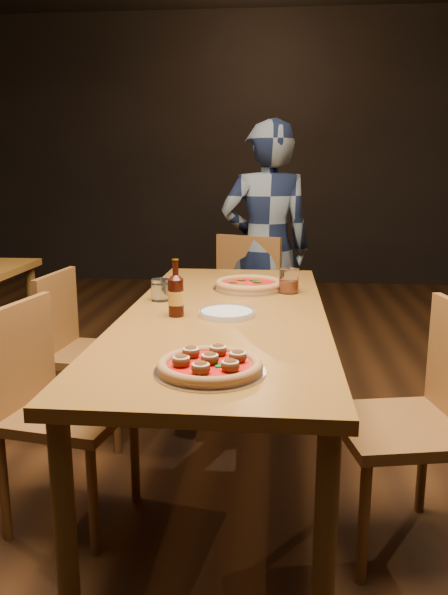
# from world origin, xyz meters

# --- Properties ---
(ground) EXTENTS (9.00, 9.00, 0.00)m
(ground) POSITION_xyz_m (0.00, 0.00, 0.00)
(ground) COLOR black
(room_shell) EXTENTS (9.00, 9.00, 9.00)m
(room_shell) POSITION_xyz_m (0.00, 0.00, 1.86)
(room_shell) COLOR black
(room_shell) RESTS_ON ground
(table_main) EXTENTS (0.80, 2.00, 0.75)m
(table_main) POSITION_xyz_m (0.00, 0.00, 0.68)
(table_main) COLOR brown
(table_main) RESTS_ON ground
(chair_main_nw) EXTENTS (0.47, 0.47, 0.88)m
(chair_main_nw) POSITION_xyz_m (-0.55, -0.32, 0.44)
(chair_main_nw) COLOR brown
(chair_main_nw) RESTS_ON ground
(chair_main_sw) EXTENTS (0.44, 0.44, 0.86)m
(chair_main_sw) POSITION_xyz_m (-0.68, 0.39, 0.43)
(chair_main_sw) COLOR brown
(chair_main_sw) RESTS_ON ground
(chair_main_e) EXTENTS (0.50, 0.50, 0.91)m
(chair_main_e) POSITION_xyz_m (0.64, -0.37, 0.46)
(chair_main_e) COLOR brown
(chair_main_e) RESTS_ON ground
(chair_end) EXTENTS (0.57, 0.57, 0.94)m
(chair_end) POSITION_xyz_m (-0.05, 1.20, 0.47)
(chair_end) COLOR brown
(chair_end) RESTS_ON ground
(pizza_meatball) EXTENTS (0.32, 0.32, 0.06)m
(pizza_meatball) POSITION_xyz_m (0.02, -0.71, 0.77)
(pizza_meatball) COLOR #B7B7BF
(pizza_meatball) RESTS_ON table_main
(pizza_margherita) EXTENTS (0.35, 0.35, 0.05)m
(pizza_margherita) POSITION_xyz_m (0.07, 0.46, 0.77)
(pizza_margherita) COLOR #B7B7BF
(pizza_margherita) RESTS_ON table_main
(plate_stack) EXTENTS (0.22, 0.22, 0.02)m
(plate_stack) POSITION_xyz_m (0.01, -0.07, 0.76)
(plate_stack) COLOR white
(plate_stack) RESTS_ON table_main
(beer_bottle) EXTENTS (0.06, 0.06, 0.22)m
(beer_bottle) POSITION_xyz_m (-0.18, -0.09, 0.83)
(beer_bottle) COLOR black
(beer_bottle) RESTS_ON table_main
(water_glass) EXTENTS (0.08, 0.08, 0.10)m
(water_glass) POSITION_xyz_m (-0.30, 0.17, 0.80)
(water_glass) COLOR white
(water_glass) RESTS_ON table_main
(amber_glass) EXTENTS (0.09, 0.09, 0.11)m
(amber_glass) POSITION_xyz_m (0.26, 0.39, 0.81)
(amber_glass) COLOR #8F3510
(amber_glass) RESTS_ON table_main
(diner) EXTENTS (0.65, 0.50, 1.61)m
(diner) POSITION_xyz_m (0.13, 1.43, 0.80)
(diner) COLOR black
(diner) RESTS_ON ground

